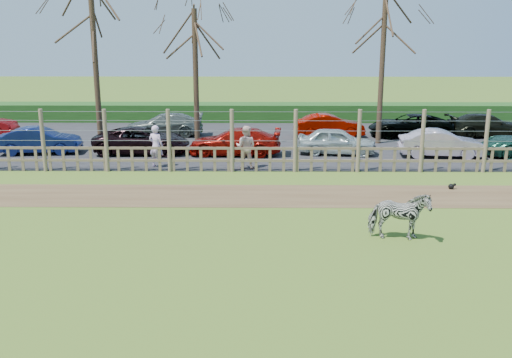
{
  "coord_description": "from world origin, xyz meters",
  "views": [
    {
      "loc": [
        1.17,
        -14.15,
        5.36
      ],
      "look_at": [
        1.0,
        2.5,
        1.1
      ],
      "focal_mm": 40.0,
      "sensor_mm": 36.0,
      "label": 1
    }
  ],
  "objects_px": {
    "car_9": "(164,125)",
    "car_13": "(487,125)",
    "visitor_a": "(156,146)",
    "car_2": "(142,140)",
    "tree_left": "(93,28)",
    "crow": "(451,186)",
    "zebra": "(399,216)",
    "car_11": "(329,126)",
    "car_4": "(337,141)",
    "car_12": "(410,126)",
    "visitor_b": "(246,147)",
    "car_5": "(441,144)",
    "tree_mid": "(195,44)",
    "car_1": "(39,141)",
    "tree_right": "(384,36)",
    "car_3": "(235,142)"
  },
  "relations": [
    {
      "from": "car_9",
      "to": "car_13",
      "type": "relative_size",
      "value": 1.0
    },
    {
      "from": "visitor_a",
      "to": "car_2",
      "type": "relative_size",
      "value": 0.4
    },
    {
      "from": "tree_left",
      "to": "car_9",
      "type": "height_order",
      "value": "tree_left"
    },
    {
      "from": "crow",
      "to": "car_13",
      "type": "xyz_separation_m",
      "value": [
        5.18,
        10.47,
        0.53
      ]
    },
    {
      "from": "zebra",
      "to": "car_11",
      "type": "distance_m",
      "value": 15.43
    },
    {
      "from": "car_13",
      "to": "car_2",
      "type": "bearing_deg",
      "value": 102.42
    },
    {
      "from": "car_4",
      "to": "car_12",
      "type": "distance_m",
      "value": 6.34
    },
    {
      "from": "visitor_b",
      "to": "car_5",
      "type": "bearing_deg",
      "value": -150.4
    },
    {
      "from": "car_13",
      "to": "visitor_a",
      "type": "bearing_deg",
      "value": 111.86
    },
    {
      "from": "car_5",
      "to": "car_12",
      "type": "bearing_deg",
      "value": 6.78
    },
    {
      "from": "tree_left",
      "to": "car_4",
      "type": "xyz_separation_m",
      "value": [
        11.07,
        -1.23,
        -4.98
      ]
    },
    {
      "from": "visitor_b",
      "to": "tree_mid",
      "type": "bearing_deg",
      "value": -47.82
    },
    {
      "from": "tree_left",
      "to": "car_5",
      "type": "xyz_separation_m",
      "value": [
        15.61,
        -1.79,
        -4.98
      ]
    },
    {
      "from": "car_2",
      "to": "car_13",
      "type": "relative_size",
      "value": 1.04
    },
    {
      "from": "crow",
      "to": "car_1",
      "type": "height_order",
      "value": "car_1"
    },
    {
      "from": "car_9",
      "to": "car_12",
      "type": "bearing_deg",
      "value": 86.39
    },
    {
      "from": "zebra",
      "to": "car_2",
      "type": "bearing_deg",
      "value": 46.37
    },
    {
      "from": "crow",
      "to": "car_11",
      "type": "height_order",
      "value": "car_11"
    },
    {
      "from": "visitor_b",
      "to": "car_5",
      "type": "height_order",
      "value": "visitor_b"
    },
    {
      "from": "tree_right",
      "to": "car_4",
      "type": "distance_m",
      "value": 5.87
    },
    {
      "from": "car_12",
      "to": "car_9",
      "type": "bearing_deg",
      "value": -88.42
    },
    {
      "from": "car_4",
      "to": "car_5",
      "type": "height_order",
      "value": "same"
    },
    {
      "from": "car_4",
      "to": "car_12",
      "type": "height_order",
      "value": "same"
    },
    {
      "from": "zebra",
      "to": "car_3",
      "type": "relative_size",
      "value": 0.38
    },
    {
      "from": "tree_left",
      "to": "tree_mid",
      "type": "distance_m",
      "value": 4.67
    },
    {
      "from": "visitor_b",
      "to": "car_5",
      "type": "relative_size",
      "value": 0.47
    },
    {
      "from": "car_12",
      "to": "car_13",
      "type": "relative_size",
      "value": 1.04
    },
    {
      "from": "car_4",
      "to": "tree_right",
      "type": "bearing_deg",
      "value": -35.14
    },
    {
      "from": "car_12",
      "to": "visitor_a",
      "type": "bearing_deg",
      "value": -57.29
    },
    {
      "from": "car_9",
      "to": "tree_right",
      "type": "bearing_deg",
      "value": 77.05
    },
    {
      "from": "crow",
      "to": "car_3",
      "type": "relative_size",
      "value": 0.07
    },
    {
      "from": "car_5",
      "to": "car_9",
      "type": "height_order",
      "value": "same"
    },
    {
      "from": "tree_right",
      "to": "visitor_a",
      "type": "xyz_separation_m",
      "value": [
        -10.14,
        -5.35,
        -4.34
      ]
    },
    {
      "from": "car_4",
      "to": "car_5",
      "type": "relative_size",
      "value": 0.97
    },
    {
      "from": "tree_mid",
      "to": "visitor_a",
      "type": "relative_size",
      "value": 3.96
    },
    {
      "from": "visitor_a",
      "to": "car_2",
      "type": "height_order",
      "value": "visitor_a"
    },
    {
      "from": "car_3",
      "to": "tree_right",
      "type": "bearing_deg",
      "value": 115.66
    },
    {
      "from": "tree_right",
      "to": "car_12",
      "type": "relative_size",
      "value": 1.7
    },
    {
      "from": "car_4",
      "to": "car_5",
      "type": "xyz_separation_m",
      "value": [
        4.54,
        -0.56,
        0.0
      ]
    },
    {
      "from": "tree_right",
      "to": "car_2",
      "type": "xyz_separation_m",
      "value": [
        -11.29,
        -2.64,
        -4.6
      ]
    },
    {
      "from": "zebra",
      "to": "car_2",
      "type": "height_order",
      "value": "zebra"
    },
    {
      "from": "tree_mid",
      "to": "visitor_b",
      "type": "height_order",
      "value": "tree_mid"
    },
    {
      "from": "tree_mid",
      "to": "car_5",
      "type": "xyz_separation_m",
      "value": [
        11.11,
        -2.79,
        -4.23
      ]
    },
    {
      "from": "tree_mid",
      "to": "car_4",
      "type": "height_order",
      "value": "tree_mid"
    },
    {
      "from": "tree_right",
      "to": "tree_left",
      "type": "bearing_deg",
      "value": -173.66
    },
    {
      "from": "tree_left",
      "to": "car_12",
      "type": "relative_size",
      "value": 1.82
    },
    {
      "from": "car_1",
      "to": "car_13",
      "type": "distance_m",
      "value": 22.5
    },
    {
      "from": "tree_right",
      "to": "car_2",
      "type": "bearing_deg",
      "value": -166.85
    },
    {
      "from": "car_3",
      "to": "car_11",
      "type": "distance_m",
      "value": 6.64
    },
    {
      "from": "car_2",
      "to": "car_13",
      "type": "xyz_separation_m",
      "value": [
        17.38,
        4.51,
        0.0
      ]
    }
  ]
}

